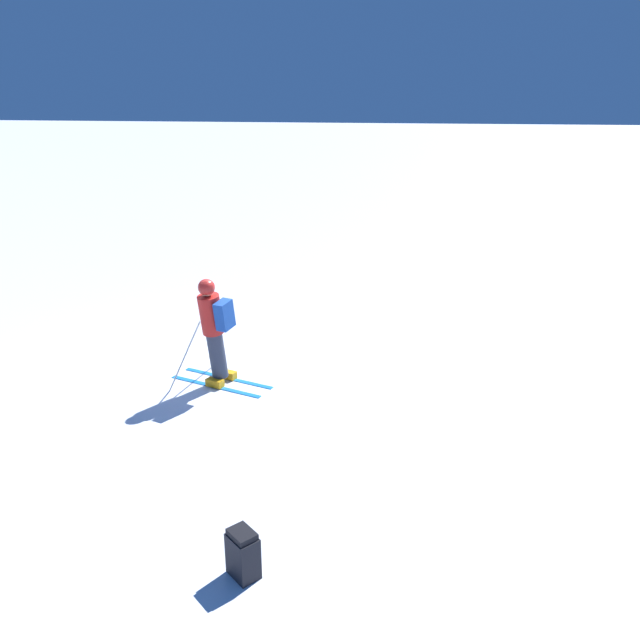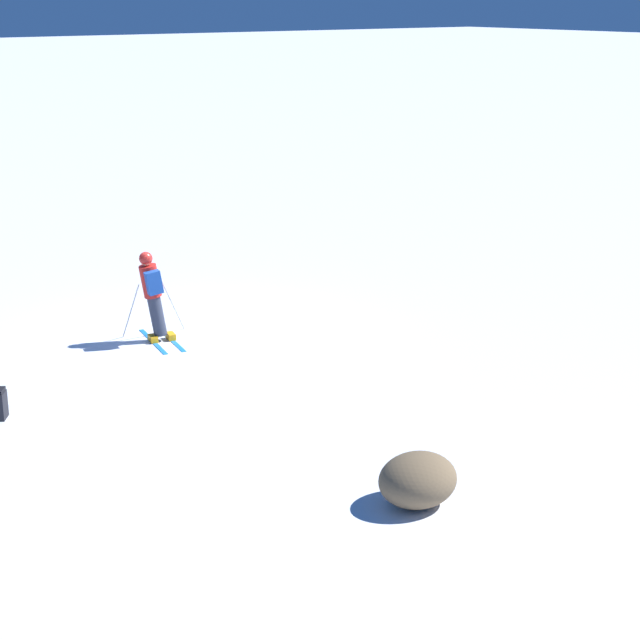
# 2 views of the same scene
# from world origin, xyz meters

# --- Properties ---
(ground_plane) EXTENTS (300.00, 300.00, 0.00)m
(ground_plane) POSITION_xyz_m (0.00, 0.00, 0.00)
(ground_plane) COLOR white
(skier) EXTENTS (1.27, 1.75, 1.83)m
(skier) POSITION_xyz_m (0.81, -0.00, 1.01)
(skier) COLOR #1E7AC6
(skier) RESTS_ON ground
(spare_backpack) EXTENTS (0.35, 0.37, 0.50)m
(spare_backpack) POSITION_xyz_m (4.64, 2.04, 0.24)
(spare_backpack) COLOR black
(spare_backpack) RESTS_ON ground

